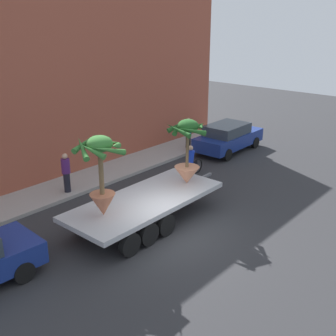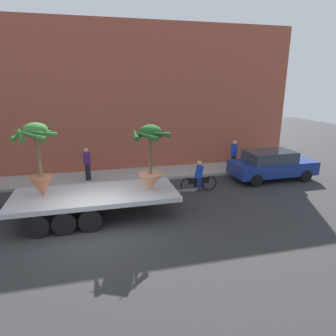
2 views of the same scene
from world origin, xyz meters
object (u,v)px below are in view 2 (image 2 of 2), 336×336
(pedestrian_far_left, at_px, (234,154))
(parked_car, at_px, (271,164))
(potted_palm_middle, at_px, (38,157))
(flatbed_trailer, at_px, (90,198))
(pedestrian_near_gate, at_px, (87,164))
(potted_palm_rear, at_px, (150,159))
(cyclist, at_px, (199,178))

(pedestrian_far_left, bearing_deg, parked_car, -52.68)
(potted_palm_middle, height_order, parked_car, potted_palm_middle)
(flatbed_trailer, height_order, potted_palm_middle, potted_palm_middle)
(flatbed_trailer, bearing_deg, pedestrian_near_gate, 91.99)
(flatbed_trailer, relative_size, parked_car, 1.59)
(flatbed_trailer, xyz_separation_m, potted_palm_rear, (2.35, -0.22, 1.46))
(flatbed_trailer, xyz_separation_m, pedestrian_near_gate, (-0.15, 4.27, 0.26))
(cyclist, distance_m, pedestrian_near_gate, 5.80)
(parked_car, bearing_deg, cyclist, -169.65)
(cyclist, distance_m, pedestrian_far_left, 4.02)
(pedestrian_far_left, bearing_deg, cyclist, -139.90)
(pedestrian_near_gate, bearing_deg, flatbed_trailer, -88.01)
(potted_palm_rear, xyz_separation_m, potted_palm_middle, (-4.02, 0.33, 0.25))
(flatbed_trailer, bearing_deg, potted_palm_middle, 176.40)
(parked_car, xyz_separation_m, pedestrian_near_gate, (-9.61, 1.73, 0.21))
(pedestrian_far_left, bearing_deg, pedestrian_near_gate, -179.69)
(flatbed_trailer, distance_m, potted_palm_middle, 2.39)
(potted_palm_rear, height_order, parked_car, potted_palm_rear)
(cyclist, bearing_deg, flatbed_trailer, -161.03)
(flatbed_trailer, height_order, cyclist, cyclist)
(potted_palm_rear, distance_m, potted_palm_middle, 4.04)
(cyclist, xyz_separation_m, pedestrian_far_left, (3.06, 2.58, 0.37))
(potted_palm_rear, xyz_separation_m, pedestrian_near_gate, (-2.50, 4.49, -1.19))
(parked_car, height_order, pedestrian_near_gate, pedestrian_near_gate)
(potted_palm_rear, bearing_deg, potted_palm_middle, 175.38)
(flatbed_trailer, distance_m, parked_car, 9.80)
(parked_car, relative_size, pedestrian_near_gate, 2.65)
(potted_palm_middle, relative_size, pedestrian_near_gate, 1.60)
(potted_palm_middle, bearing_deg, pedestrian_far_left, 23.29)
(potted_palm_middle, relative_size, pedestrian_far_left, 1.60)
(flatbed_trailer, relative_size, potted_palm_rear, 2.79)
(flatbed_trailer, distance_m, potted_palm_rear, 2.78)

